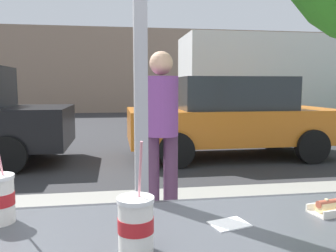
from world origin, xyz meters
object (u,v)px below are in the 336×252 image
Objects in this scene: soda_cup_right at (136,224)px; parked_car_orange at (231,116)px; box_truck at (279,80)px; pedestrian at (161,126)px.

soda_cup_right is 0.07× the size of parked_car_orange.
box_truck reaches higher than pedestrian.
pedestrian is (-4.98, -7.64, -0.57)m from box_truck.
parked_car_orange is at bearing 61.59° from pedestrian.
pedestrian is at bearing -123.11° from box_truck.
pedestrian is at bearing 80.69° from soda_cup_right.
soda_cup_right is at bearing -118.30° from box_truck.
box_truck is (3.07, 4.10, 0.81)m from parked_car_orange.
pedestrian is (0.38, 2.32, -0.00)m from soda_cup_right.
pedestrian is at bearing -118.41° from parked_car_orange.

